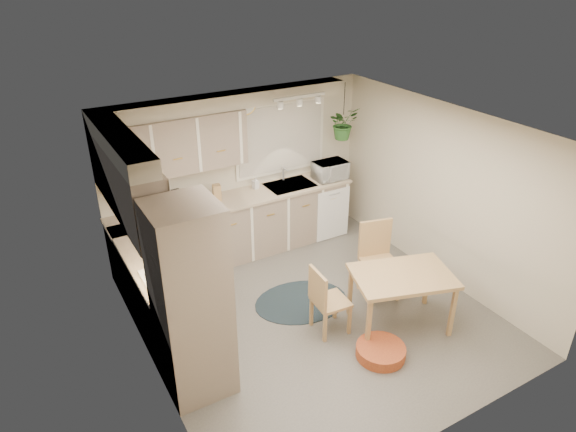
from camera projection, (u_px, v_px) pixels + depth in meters
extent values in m
plane|color=#68635B|center=(314.00, 314.00, 6.45)|extent=(4.20, 4.20, 0.00)
plane|color=silver|center=(319.00, 130.00, 5.36)|extent=(4.20, 4.20, 0.00)
cube|color=beige|center=(239.00, 171.00, 7.52)|extent=(4.00, 0.04, 2.40)
cube|color=beige|center=(453.00, 335.00, 4.29)|extent=(4.00, 0.04, 2.40)
cube|color=beige|center=(145.00, 280.00, 5.01)|extent=(0.04, 4.20, 2.40)
cube|color=beige|center=(443.00, 194.00, 6.80)|extent=(0.04, 4.20, 2.40)
cube|color=gray|center=(156.00, 289.00, 6.16)|extent=(0.60, 1.85, 0.90)
cube|color=gray|center=(237.00, 228.00, 7.54)|extent=(3.60, 0.60, 0.90)
cube|color=tan|center=(152.00, 256.00, 5.95)|extent=(0.64, 1.89, 0.04)
cube|color=tan|center=(236.00, 199.00, 7.32)|extent=(3.64, 0.64, 0.04)
cube|color=gray|center=(191.00, 303.00, 4.94)|extent=(0.65, 0.65, 2.10)
cube|color=white|center=(222.00, 293.00, 5.08)|extent=(0.02, 0.56, 0.58)
cube|color=gray|center=(127.00, 183.00, 5.58)|extent=(0.35, 2.00, 0.75)
cube|color=gray|center=(172.00, 146.00, 6.66)|extent=(2.00, 0.35, 0.75)
cube|color=beige|center=(118.00, 141.00, 5.35)|extent=(0.30, 2.00, 0.20)
cube|color=beige|center=(226.00, 101.00, 6.82)|extent=(3.60, 0.30, 0.20)
cube|color=white|center=(169.00, 278.00, 5.50)|extent=(0.52, 0.58, 0.02)
cube|color=white|center=(163.00, 241.00, 5.29)|extent=(0.40, 0.60, 0.14)
cube|color=silver|center=(281.00, 138.00, 7.63)|extent=(1.40, 0.02, 1.00)
cube|color=silver|center=(281.00, 138.00, 7.64)|extent=(1.50, 0.02, 1.10)
cube|color=#ACAFB4|center=(290.00, 187.00, 7.74)|extent=(0.70, 0.48, 0.10)
cube|color=white|center=(333.00, 214.00, 7.99)|extent=(0.58, 0.02, 0.83)
cube|color=white|center=(299.00, 97.00, 6.90)|extent=(0.80, 0.04, 0.04)
cylinder|color=#EEC054|center=(246.00, 104.00, 7.12)|extent=(0.30, 0.03, 0.30)
cube|color=tan|center=(400.00, 300.00, 6.12)|extent=(1.33, 1.08, 0.72)
cube|color=tan|center=(331.00, 300.00, 6.00)|extent=(0.44, 0.44, 0.87)
cube|color=tan|center=(381.00, 262.00, 6.62)|extent=(0.57, 0.57, 1.00)
ellipsoid|color=black|center=(301.00, 302.00, 6.68)|extent=(1.38, 1.14, 0.01)
cylinder|color=#B85924|center=(381.00, 351.00, 5.76)|extent=(0.65, 0.65, 0.13)
imported|color=white|center=(330.00, 168.00, 7.86)|extent=(0.50, 0.28, 0.34)
imported|color=white|center=(256.00, 186.00, 7.59)|extent=(0.12, 0.20, 0.08)
imported|color=#2B5E25|center=(343.00, 127.00, 7.66)|extent=(0.46, 0.51, 0.38)
cube|color=black|center=(177.00, 202.00, 6.87)|extent=(0.18, 0.21, 0.29)
cube|color=#ACAFB4|center=(199.00, 200.00, 7.06)|extent=(0.28, 0.18, 0.16)
cube|color=tan|center=(217.00, 193.00, 7.19)|extent=(0.13, 0.13, 0.24)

